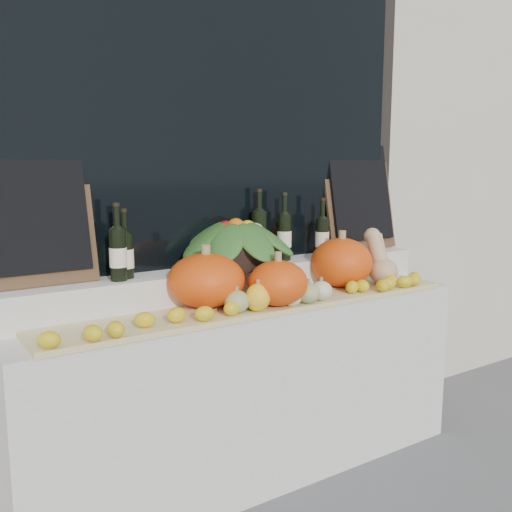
% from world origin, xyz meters
% --- Properties ---
extents(storefront_facade, '(7.00, 0.94, 4.50)m').
position_xyz_m(storefront_facade, '(0.00, 2.25, 2.25)').
color(storefront_facade, beige).
rests_on(storefront_facade, ground).
extents(display_sill, '(2.30, 0.55, 0.88)m').
position_xyz_m(display_sill, '(0.00, 1.52, 0.44)').
color(display_sill, silver).
rests_on(display_sill, ground).
extents(rear_tier, '(2.30, 0.25, 0.16)m').
position_xyz_m(rear_tier, '(0.00, 1.68, 0.96)').
color(rear_tier, silver).
rests_on(rear_tier, display_sill).
extents(straw_bedding, '(2.10, 0.32, 0.02)m').
position_xyz_m(straw_bedding, '(0.00, 1.40, 0.89)').
color(straw_bedding, tan).
rests_on(straw_bedding, display_sill).
extents(pumpkin_left, '(0.44, 0.44, 0.24)m').
position_xyz_m(pumpkin_left, '(-0.25, 1.48, 1.03)').
color(pumpkin_left, '#ED4D0C').
rests_on(pumpkin_left, straw_bedding).
extents(pumpkin_right, '(0.39, 0.39, 0.26)m').
position_xyz_m(pumpkin_right, '(0.55, 1.47, 1.03)').
color(pumpkin_right, '#ED4D0C').
rests_on(pumpkin_right, straw_bedding).
extents(pumpkin_center, '(0.33, 0.33, 0.21)m').
position_xyz_m(pumpkin_center, '(0.04, 1.33, 1.01)').
color(pumpkin_center, '#ED4D0C').
rests_on(pumpkin_center, straw_bedding).
extents(butternut_squash, '(0.16, 0.21, 0.30)m').
position_xyz_m(butternut_squash, '(0.78, 1.41, 1.03)').
color(butternut_squash, tan).
rests_on(butternut_squash, straw_bedding).
extents(decorative_gourds, '(0.56, 0.15, 0.14)m').
position_xyz_m(decorative_gourds, '(0.03, 1.29, 0.96)').
color(decorative_gourds, '#3F6D20').
rests_on(decorative_gourds, straw_bedding).
extents(lemon_heap, '(2.20, 0.16, 0.06)m').
position_xyz_m(lemon_heap, '(0.00, 1.29, 0.94)').
color(lemon_heap, yellow).
rests_on(lemon_heap, straw_bedding).
extents(produce_bowl, '(0.62, 0.62, 0.25)m').
position_xyz_m(produce_bowl, '(0.02, 1.66, 1.16)').
color(produce_bowl, black).
rests_on(produce_bowl, rear_tier).
extents(wine_bottle_far_left, '(0.08, 0.08, 0.34)m').
position_xyz_m(wine_bottle_far_left, '(-0.60, 1.63, 1.16)').
color(wine_bottle_far_left, black).
rests_on(wine_bottle_far_left, rear_tier).
extents(wine_bottle_near_left, '(0.08, 0.08, 0.31)m').
position_xyz_m(wine_bottle_near_left, '(-0.55, 1.67, 1.14)').
color(wine_bottle_near_left, black).
rests_on(wine_bottle_near_left, rear_tier).
extents(wine_bottle_tall, '(0.08, 0.08, 0.38)m').
position_xyz_m(wine_bottle_tall, '(0.19, 1.70, 1.18)').
color(wine_bottle_tall, black).
rests_on(wine_bottle_tall, rear_tier).
extents(wine_bottle_near_right, '(0.08, 0.08, 0.36)m').
position_xyz_m(wine_bottle_near_right, '(0.32, 1.67, 1.17)').
color(wine_bottle_near_right, black).
rests_on(wine_bottle_near_right, rear_tier).
extents(wine_bottle_far_right, '(0.08, 0.08, 0.32)m').
position_xyz_m(wine_bottle_far_right, '(0.57, 1.65, 1.15)').
color(wine_bottle_far_right, black).
rests_on(wine_bottle_far_right, rear_tier).
extents(chalkboard_left, '(0.50, 0.15, 0.61)m').
position_xyz_m(chalkboard_left, '(-0.92, 1.74, 1.36)').
color(chalkboard_left, '#4C331E').
rests_on(chalkboard_left, rear_tier).
extents(chalkboard_right, '(0.50, 0.15, 0.61)m').
position_xyz_m(chalkboard_right, '(0.92, 1.74, 1.36)').
color(chalkboard_right, '#4C331E').
rests_on(chalkboard_right, rear_tier).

